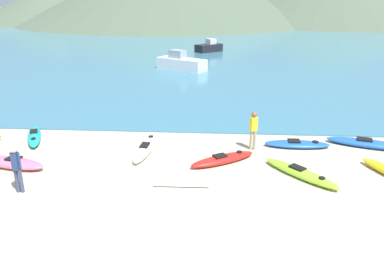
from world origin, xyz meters
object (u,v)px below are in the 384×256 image
kayak_on_sand_3 (146,147)px  moored_boat_0 (209,47)px  person_near_foreground (17,166)px  kayak_on_sand_8 (368,143)px  person_near_waterline (253,128)px  kayak_on_sand_6 (223,159)px  kayak_on_sand_4 (301,173)px  moored_boat_1 (181,63)px  kayak_on_sand_2 (34,136)px  kayak_on_sand_0 (297,144)px  loose_paddle (180,187)px  kayak_on_sand_7 (11,162)px

kayak_on_sand_3 → moored_boat_0: bearing=86.2°
person_near_foreground → moored_boat_0: (5.44, 32.92, -0.37)m
kayak_on_sand_8 → person_near_foreground: 13.77m
person_near_foreground → person_near_waterline: bearing=27.7°
kayak_on_sand_6 → person_near_foreground: person_near_foreground is taller
kayak_on_sand_4 → person_near_waterline: bearing=121.8°
moored_boat_1 → moored_boat_0: bearing=79.1°
kayak_on_sand_2 → moored_boat_1: 17.71m
moored_boat_0 → kayak_on_sand_8: bearing=-75.2°
kayak_on_sand_0 → moored_boat_1: bearing=111.0°
person_near_waterline → moored_boat_1: bearing=104.9°
moored_boat_1 → loose_paddle: (1.94, -21.03, -0.62)m
kayak_on_sand_7 → moored_boat_0: size_ratio=0.90×
kayak_on_sand_0 → moored_boat_1: size_ratio=0.61×
kayak_on_sand_6 → kayak_on_sand_7: (-7.95, -0.91, 0.03)m
kayak_on_sand_3 → kayak_on_sand_4: size_ratio=1.20×
kayak_on_sand_3 → moored_boat_0: 29.24m
kayak_on_sand_2 → kayak_on_sand_6: bearing=-13.1°
kayak_on_sand_0 → moored_boat_0: moored_boat_0 is taller
kayak_on_sand_0 → person_near_waterline: person_near_waterline is taller
kayak_on_sand_7 → kayak_on_sand_8: size_ratio=0.84×
kayak_on_sand_3 → kayak_on_sand_8: (9.41, 1.01, 0.01)m
kayak_on_sand_3 → person_near_waterline: person_near_waterline is taller
kayak_on_sand_2 → person_near_foreground: (1.77, -4.71, 0.77)m
kayak_on_sand_8 → person_near_foreground: person_near_foreground is taller
kayak_on_sand_0 → kayak_on_sand_8: (3.04, 0.21, 0.02)m
kayak_on_sand_4 → person_near_waterline: person_near_waterline is taller
kayak_on_sand_3 → person_near_foreground: (-3.48, -3.75, 0.79)m
moored_boat_0 → person_near_waterline: bearing=-85.1°
moored_boat_0 → kayak_on_sand_7: bearing=-102.2°
moored_boat_1 → loose_paddle: 21.13m
moored_boat_0 → loose_paddle: bearing=-90.4°
kayak_on_sand_8 → person_near_waterline: person_near_waterline is taller
moored_boat_0 → kayak_on_sand_4: bearing=-82.7°
kayak_on_sand_0 → kayak_on_sand_7: size_ratio=0.95×
kayak_on_sand_8 → loose_paddle: (-7.67, -4.12, -0.14)m
kayak_on_sand_8 → moored_boat_1: moored_boat_1 is taller
kayak_on_sand_2 → moored_boat_1: moored_boat_1 is taller
person_near_foreground → person_near_waterline: 8.95m
kayak_on_sand_8 → kayak_on_sand_7: bearing=-168.3°
person_near_waterline → moored_boat_0: person_near_waterline is taller
kayak_on_sand_0 → person_near_foreground: (-9.85, -4.55, 0.80)m
kayak_on_sand_4 → kayak_on_sand_7: (-10.71, 0.10, 0.04)m
kayak_on_sand_4 → loose_paddle: 4.34m
kayak_on_sand_2 → moored_boat_0: size_ratio=0.87×
person_near_foreground → kayak_on_sand_8: bearing=20.3°
kayak_on_sand_2 → moored_boat_1: size_ratio=0.62×
kayak_on_sand_0 → moored_boat_0: (-4.41, 28.37, 0.43)m
kayak_on_sand_2 → loose_paddle: size_ratio=1.02×
person_near_foreground → kayak_on_sand_7: bearing=124.9°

